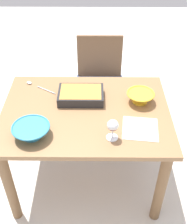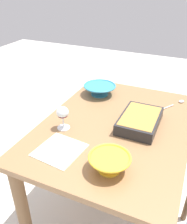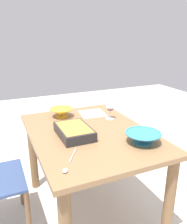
% 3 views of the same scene
% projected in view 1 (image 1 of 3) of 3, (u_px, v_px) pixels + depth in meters
% --- Properties ---
extents(ground_plane, '(8.00, 8.00, 0.00)m').
position_uv_depth(ground_plane, '(87.00, 177.00, 2.52)').
color(ground_plane, beige).
extents(dining_table, '(1.18, 0.86, 0.74)m').
position_uv_depth(dining_table, '(86.00, 124.00, 2.13)').
color(dining_table, olive).
rests_on(dining_table, ground_plane).
extents(chair, '(0.45, 0.43, 0.87)m').
position_uv_depth(chair, '(100.00, 79.00, 2.82)').
color(chair, '#334772').
rests_on(chair, ground_plane).
extents(wine_glass, '(0.08, 0.08, 0.14)m').
position_uv_depth(wine_glass, '(113.00, 126.00, 1.77)').
color(wine_glass, white).
rests_on(wine_glass, dining_table).
extents(casserole_dish, '(0.33, 0.22, 0.07)m').
position_uv_depth(casserole_dish, '(81.00, 95.00, 2.12)').
color(casserole_dish, '#262628').
rests_on(casserole_dish, dining_table).
extents(mixing_bowl, '(0.20, 0.20, 0.08)m').
position_uv_depth(mixing_bowl, '(140.00, 97.00, 2.09)').
color(mixing_bowl, yellow).
rests_on(mixing_bowl, dining_table).
extents(small_bowl, '(0.24, 0.24, 0.08)m').
position_uv_depth(small_bowl, '(31.00, 130.00, 1.82)').
color(small_bowl, teal).
rests_on(small_bowl, dining_table).
extents(serving_spoon, '(0.25, 0.17, 0.01)m').
position_uv_depth(serving_spoon, '(35.00, 85.00, 2.27)').
color(serving_spoon, silver).
rests_on(serving_spoon, dining_table).
extents(napkin, '(0.25, 0.25, 0.00)m').
position_uv_depth(napkin, '(140.00, 129.00, 1.90)').
color(napkin, '#B2CCB7').
rests_on(napkin, dining_table).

